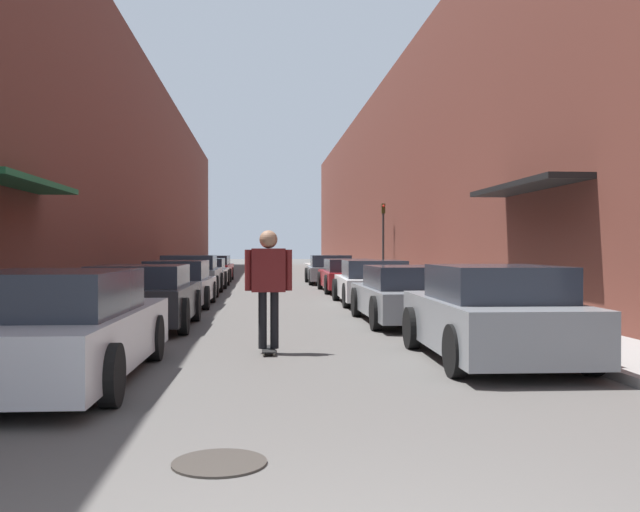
# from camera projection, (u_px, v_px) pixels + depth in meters

# --- Properties ---
(ground) EXTENTS (149.84, 149.84, 0.00)m
(ground) POSITION_uv_depth(u_px,v_px,m) (271.00, 286.00, 30.03)
(ground) COLOR #4C4947
(curb_strip_left) EXTENTS (1.80, 68.11, 0.12)m
(curb_strip_left) POSITION_uv_depth(u_px,v_px,m) (177.00, 278.00, 36.43)
(curb_strip_left) COLOR gray
(curb_strip_left) RESTS_ON ground
(curb_strip_right) EXTENTS (1.80, 68.11, 0.12)m
(curb_strip_right) POSITION_uv_depth(u_px,v_px,m) (359.00, 277.00, 37.21)
(curb_strip_right) COLOR gray
(curb_strip_right) RESTS_ON ground
(building_row_left) EXTENTS (4.90, 68.11, 10.31)m
(building_row_left) POSITION_uv_depth(u_px,v_px,m) (119.00, 178.00, 36.13)
(building_row_left) COLOR brown
(building_row_left) RESTS_ON ground
(building_row_right) EXTENTS (4.90, 68.11, 9.93)m
(building_row_right) POSITION_uv_depth(u_px,v_px,m) (414.00, 184.00, 37.39)
(building_row_right) COLOR brown
(building_row_right) RESTS_ON ground
(parked_car_left_0) EXTENTS (2.05, 4.82, 1.32)m
(parked_car_left_0) POSITION_uv_depth(u_px,v_px,m) (55.00, 328.00, 8.41)
(parked_car_left_0) COLOR #B7B7BC
(parked_car_left_0) RESTS_ON ground
(parked_car_left_1) EXTENTS (2.09, 3.99, 1.25)m
(parked_car_left_1) POSITION_uv_depth(u_px,v_px,m) (141.00, 297.00, 14.08)
(parked_car_left_1) COLOR #232326
(parked_car_left_1) RESTS_ON ground
(parked_car_left_2) EXTENTS (1.87, 4.05, 1.25)m
(parked_car_left_2) POSITION_uv_depth(u_px,v_px,m) (178.00, 284.00, 19.39)
(parked_car_left_2) COLOR #B7B7BC
(parked_car_left_2) RESTS_ON ground
(parked_car_left_3) EXTENTS (2.05, 4.19, 1.35)m
(parked_car_left_3) POSITION_uv_depth(u_px,v_px,m) (190.00, 276.00, 24.07)
(parked_car_left_3) COLOR gray
(parked_car_left_3) RESTS_ON ground
(parked_car_left_4) EXTENTS (2.03, 4.03, 1.17)m
(parked_car_left_4) POSITION_uv_depth(u_px,v_px,m) (203.00, 273.00, 28.78)
(parked_car_left_4) COLOR silver
(parked_car_left_4) RESTS_ON ground
(parked_car_left_5) EXTENTS (1.90, 4.31, 1.23)m
(parked_car_left_5) POSITION_uv_depth(u_px,v_px,m) (213.00, 269.00, 34.30)
(parked_car_left_5) COLOR maroon
(parked_car_left_5) RESTS_ON ground
(parked_car_right_0) EXTENTS (1.89, 4.11, 1.35)m
(parked_car_right_0) POSITION_uv_depth(u_px,v_px,m) (492.00, 315.00, 9.97)
(parked_car_right_0) COLOR gray
(parked_car_right_0) RESTS_ON ground
(parked_car_right_1) EXTENTS (1.97, 4.56, 1.21)m
(parked_car_right_1) POSITION_uv_depth(u_px,v_px,m) (407.00, 295.00, 15.10)
(parked_car_right_1) COLOR gray
(parked_car_right_1) RESTS_ON ground
(parked_car_right_2) EXTENTS (1.98, 4.37, 1.25)m
(parked_car_right_2) POSITION_uv_depth(u_px,v_px,m) (373.00, 283.00, 20.20)
(parked_car_right_2) COLOR silver
(parked_car_right_2) RESTS_ON ground
(parked_car_right_3) EXTENTS (1.96, 4.80, 1.19)m
(parked_car_right_3) POSITION_uv_depth(u_px,v_px,m) (348.00, 276.00, 25.95)
(parked_car_right_3) COLOR maroon
(parked_car_right_3) RESTS_ON ground
(parked_car_right_4) EXTENTS (2.08, 4.38, 1.28)m
(parked_car_right_4) POSITION_uv_depth(u_px,v_px,m) (330.00, 270.00, 31.84)
(parked_car_right_4) COLOR gray
(parked_car_right_4) RESTS_ON ground
(skateboarder) EXTENTS (0.71, 0.78, 1.85)m
(skateboarder) POSITION_uv_depth(u_px,v_px,m) (268.00, 277.00, 10.71)
(skateboarder) COLOR black
(skateboarder) RESTS_ON ground
(manhole_cover) EXTENTS (0.70, 0.70, 0.02)m
(manhole_cover) POSITION_uv_depth(u_px,v_px,m) (219.00, 463.00, 5.22)
(manhole_cover) COLOR #332D28
(manhole_cover) RESTS_ON ground
(traffic_light) EXTENTS (0.16, 0.22, 3.50)m
(traffic_light) POSITION_uv_depth(u_px,v_px,m) (383.00, 233.00, 32.38)
(traffic_light) COLOR #2D2D2D
(traffic_light) RESTS_ON curb_strip_right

